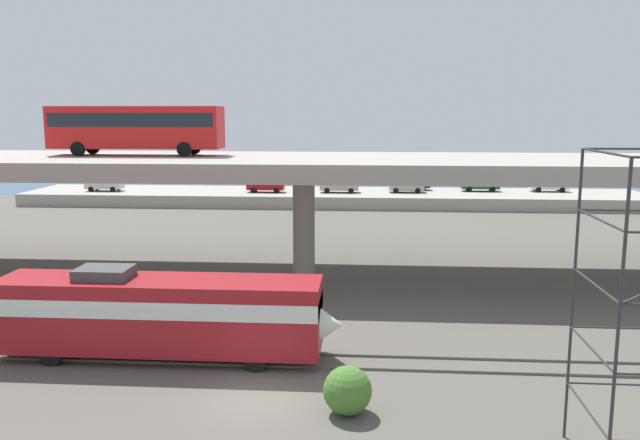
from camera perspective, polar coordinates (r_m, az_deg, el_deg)
ground_plane at (r=26.71m, az=-5.80°, el=-15.22°), size 260.00×260.00×0.00m
rail_strip_near at (r=29.60m, az=-4.69°, el=-12.53°), size 110.00×0.12×0.12m
rail_strip_far at (r=31.03m, az=-4.23°, el=-11.46°), size 110.00×0.12×0.12m
train_locomotive at (r=30.52m, az=-12.45°, el=-7.79°), size 15.58×3.04×4.18m
highway_overpass at (r=44.26m, az=-1.43°, el=4.54°), size 96.00×12.46×8.05m
transit_bus_on_overpass at (r=47.79m, az=-15.70°, el=7.90°), size 12.00×2.68×3.40m
pier_parking_lot at (r=79.68m, az=1.09°, el=1.96°), size 74.21×10.80×1.45m
parked_car_0 at (r=79.22m, az=-4.72°, el=2.98°), size 4.45×1.82×1.50m
parked_car_1 at (r=79.39m, az=7.50°, el=2.95°), size 4.18×1.94×1.50m
parked_car_2 at (r=84.34m, az=19.31°, el=2.87°), size 4.52×1.89×1.50m
parked_car_3 at (r=82.31m, az=13.78°, el=2.98°), size 4.55×1.84×1.50m
parked_car_4 at (r=84.42m, az=-18.26°, el=2.94°), size 4.38×2.00×1.50m
parked_car_5 at (r=82.07m, az=7.98°, el=3.15°), size 4.56×1.85×1.50m
parked_car_6 at (r=78.70m, az=1.72°, el=2.97°), size 4.61×1.91×1.50m
harbor_water at (r=102.57m, az=1.81°, el=3.24°), size 140.00×36.00×0.01m
shrub_right at (r=25.07m, az=2.41°, el=-14.60°), size 1.82×1.82×1.82m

